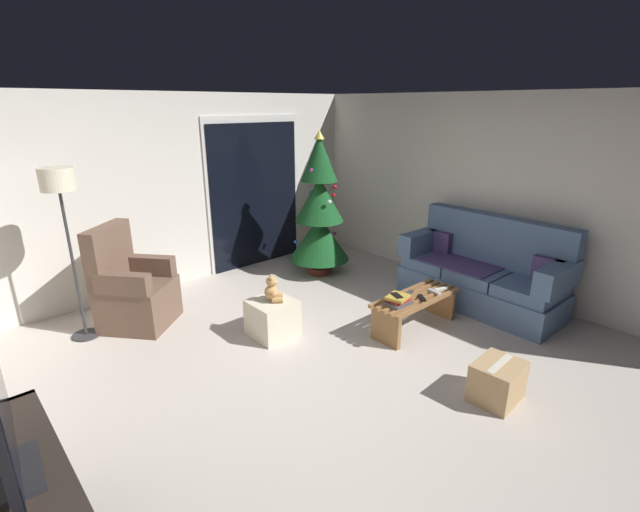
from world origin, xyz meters
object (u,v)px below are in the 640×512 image
at_px(christmas_tree, 319,213).
at_px(book_stack, 398,300).
at_px(remote_black, 422,298).
at_px(remote_silver, 434,292).
at_px(couch, 483,273).
at_px(ottoman, 273,318).
at_px(remote_graphite, 409,293).
at_px(cardboard_box_taped_mid_floor, 497,381).
at_px(cell_phone, 397,295).
at_px(floor_lamp, 60,197).
at_px(teddy_bear_honey, 273,290).
at_px(armchair, 133,291).
at_px(television, 2,418).
at_px(coffee_table, 415,307).
at_px(remote_white, 441,289).

bearing_deg(christmas_tree, book_stack, -109.20).
bearing_deg(remote_black, remote_silver, -142.76).
bearing_deg(book_stack, couch, -5.76).
bearing_deg(ottoman, remote_graphite, -34.51).
bearing_deg(remote_graphite, ottoman, -134.52).
bearing_deg(remote_graphite, cardboard_box_taped_mid_floor, -30.63).
xyz_separation_m(cell_phone, floor_lamp, (-2.41, 2.23, 1.02)).
bearing_deg(cardboard_box_taped_mid_floor, book_stack, 80.75).
xyz_separation_m(remote_black, teddy_bear_honey, (-1.21, 1.01, 0.12)).
bearing_deg(remote_graphite, couch, 68.58).
relative_size(couch, teddy_bear_honey, 6.86).
bearing_deg(cell_phone, floor_lamp, 159.84).
distance_m(cell_phone, armchair, 2.87).
bearing_deg(ottoman, teddy_bear_honey, -36.71).
relative_size(cell_phone, television, 0.17).
bearing_deg(armchair, remote_graphite, -43.29).
distance_m(book_stack, cardboard_box_taped_mid_floor, 1.26).
bearing_deg(book_stack, television, -171.76).
height_order(remote_graphite, remote_black, same).
height_order(christmas_tree, floor_lamp, christmas_tree).
bearing_deg(ottoman, television, -149.90).
height_order(ottoman, cardboard_box_taped_mid_floor, ottoman).
height_order(remote_graphite, book_stack, book_stack).
height_order(floor_lamp, television, floor_lamp).
height_order(remote_graphite, floor_lamp, floor_lamp).
bearing_deg(couch, christmas_tree, 109.54).
height_order(remote_graphite, teddy_bear_honey, teddy_bear_honey).
distance_m(remote_black, cardboard_box_taped_mid_floor, 1.25).
bearing_deg(ottoman, couch, -24.29).
bearing_deg(armchair, teddy_bear_honey, -51.41).
height_order(armchair, teddy_bear_honey, armchair).
height_order(book_stack, christmas_tree, christmas_tree).
xyz_separation_m(coffee_table, teddy_bear_honey, (-1.23, 0.92, 0.26)).
bearing_deg(cardboard_box_taped_mid_floor, armchair, 116.90).
bearing_deg(cardboard_box_taped_mid_floor, television, 167.07).
relative_size(couch, television, 2.33).
height_order(remote_black, christmas_tree, christmas_tree).
relative_size(armchair, television, 1.35).
height_order(coffee_table, cardboard_box_taped_mid_floor, coffee_table).
height_order(remote_black, teddy_bear_honey, teddy_bear_honey).
distance_m(couch, television, 4.87).
relative_size(cell_phone, cardboard_box_taped_mid_floor, 0.33).
bearing_deg(book_stack, cell_phone, 153.31).
xyz_separation_m(armchair, teddy_bear_honey, (0.99, -1.24, 0.11)).
height_order(remote_white, christmas_tree, christmas_tree).
distance_m(book_stack, cell_phone, 0.06).
bearing_deg(couch, book_stack, 174.24).
xyz_separation_m(floor_lamp, cardboard_box_taped_mid_floor, (2.23, -3.45, -1.34)).
bearing_deg(cardboard_box_taped_mid_floor, floor_lamp, 122.83).
bearing_deg(christmas_tree, remote_graphite, -101.87).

